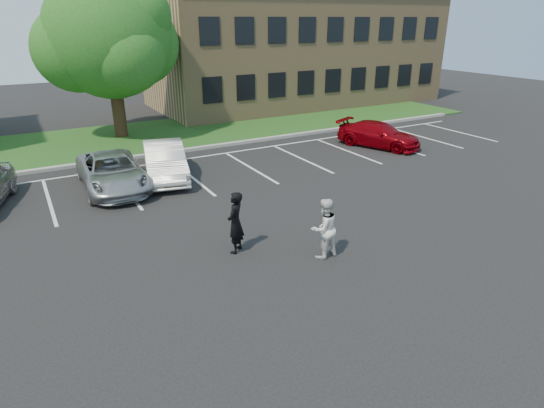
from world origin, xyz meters
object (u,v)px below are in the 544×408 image
object	(u,v)px
car_red_compact	(379,135)
office_building	(296,48)
tree	(111,38)
man_black_suit	(235,223)
man_white_shirt	(324,228)
car_white_sedan	(165,161)
car_silver_minivan	(112,172)

from	to	relation	value
car_red_compact	office_building	bearing A→B (deg)	52.03
tree	man_black_suit	distance (m)	16.41
man_white_shirt	car_red_compact	distance (m)	12.71
car_white_sedan	tree	bearing A→B (deg)	102.02
car_silver_minivan	car_red_compact	xyz separation A→B (m)	(13.54, -0.30, -0.05)
man_black_suit	man_white_shirt	xyz separation A→B (m)	(2.03, -1.50, -0.04)
car_red_compact	car_white_sedan	bearing A→B (deg)	153.85
car_white_sedan	man_black_suit	bearing A→B (deg)	-79.32
car_silver_minivan	car_red_compact	size ratio (longest dim) A/B	1.13
car_silver_minivan	man_white_shirt	bearing A→B (deg)	-63.86
tree	car_red_compact	xyz separation A→B (m)	(11.29, -8.89, -4.71)
tree	man_white_shirt	xyz separation A→B (m)	(1.75, -17.30, -4.47)
man_black_suit	car_red_compact	world-z (taller)	man_black_suit
man_white_shirt	car_silver_minivan	size ratio (longest dim) A/B	0.35
tree	man_black_suit	size ratio (longest dim) A/B	4.79
car_white_sedan	car_silver_minivan	bearing A→B (deg)	-161.65
car_silver_minivan	car_white_sedan	bearing A→B (deg)	7.41
office_building	tree	bearing A→B (deg)	-160.83
tree	car_silver_minivan	xyz separation A→B (m)	(-2.25, -8.59, -4.66)
office_building	man_black_suit	distance (m)	26.12
tree	man_black_suit	bearing A→B (deg)	-90.99
car_white_sedan	car_red_compact	world-z (taller)	car_white_sedan
office_building	tree	xyz separation A→B (m)	(-14.93, -5.19, 1.19)
office_building	tree	size ratio (longest dim) A/B	2.55
man_black_suit	car_white_sedan	xyz separation A→B (m)	(0.22, 7.44, -0.17)
tree	car_silver_minivan	size ratio (longest dim) A/B	1.77
car_silver_minivan	car_red_compact	bearing A→B (deg)	0.17
man_black_suit	man_white_shirt	distance (m)	2.52
car_white_sedan	car_red_compact	distance (m)	11.35
tree	man_white_shirt	distance (m)	17.95
office_building	car_silver_minivan	size ratio (longest dim) A/B	4.51
tree	car_white_sedan	size ratio (longest dim) A/B	1.93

